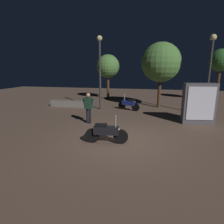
# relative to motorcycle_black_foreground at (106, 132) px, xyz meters

# --- Properties ---
(ground_plane) EXTENTS (40.00, 40.00, 0.00)m
(ground_plane) POSITION_rel_motorcycle_black_foreground_xyz_m (0.58, 0.35, -0.44)
(ground_plane) COLOR brown
(motorcycle_black_foreground) EXTENTS (1.66, 0.41, 1.11)m
(motorcycle_black_foreground) POSITION_rel_motorcycle_black_foreground_xyz_m (0.00, 0.00, 0.00)
(motorcycle_black_foreground) COLOR black
(motorcycle_black_foreground) RESTS_ON ground_plane
(motorcycle_blue_parked_left) EXTENTS (1.56, 0.75, 1.11)m
(motorcycle_blue_parked_left) POSITION_rel_motorcycle_black_foreground_xyz_m (0.07, 6.03, 0.00)
(motorcycle_blue_parked_left) COLOR black
(motorcycle_blue_parked_left) RESTS_ON ground_plane
(person_rider_beside) EXTENTS (0.66, 0.30, 1.60)m
(person_rider_beside) POSITION_rel_motorcycle_black_foreground_xyz_m (-1.55, 2.40, 0.51)
(person_rider_beside) COLOR black
(person_rider_beside) RESTS_ON ground_plane
(streetlamp_near) EXTENTS (0.36, 0.36, 4.93)m
(streetlamp_near) POSITION_rel_motorcycle_black_foreground_xyz_m (-1.93, 5.93, 2.70)
(streetlamp_near) COLOR #38383D
(streetlamp_near) RESTS_ON ground_plane
(streetlamp_far) EXTENTS (0.36, 0.36, 4.73)m
(streetlamp_far) POSITION_rel_motorcycle_black_foreground_xyz_m (4.89, 5.78, 2.59)
(streetlamp_far) COLOR #38383D
(streetlamp_far) RESTS_ON ground_plane
(tree_left_bg) EXTENTS (2.77, 2.77, 4.64)m
(tree_left_bg) POSITION_rel_motorcycle_black_foreground_xyz_m (2.12, 7.48, 2.80)
(tree_left_bg) COLOR #4C331E
(tree_left_bg) RESTS_ON ground_plane
(tree_center_bg) EXTENTS (1.87, 1.87, 4.46)m
(tree_center_bg) POSITION_rel_motorcycle_black_foreground_xyz_m (7.14, 11.31, 3.03)
(tree_center_bg) COLOR #4C331E
(tree_center_bg) RESTS_ON ground_plane
(tree_right_bg) EXTENTS (2.10, 2.10, 4.10)m
(tree_right_bg) POSITION_rel_motorcycle_black_foreground_xyz_m (-2.48, 10.47, 2.58)
(tree_right_bg) COLOR #4C331E
(tree_right_bg) RESTS_ON ground_plane
(kiosk_billboard) EXTENTS (1.66, 0.75, 2.10)m
(kiosk_billboard) POSITION_rel_motorcycle_black_foreground_xyz_m (4.00, 3.60, 0.61)
(kiosk_billboard) COLOR #595960
(kiosk_billboard) RESTS_ON ground_plane
(planter_wall_low) EXTENTS (3.27, 0.50, 0.45)m
(planter_wall_low) POSITION_rel_motorcycle_black_foreground_xyz_m (-4.32, 6.32, -0.21)
(planter_wall_low) COLOR gray
(planter_wall_low) RESTS_ON ground_plane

